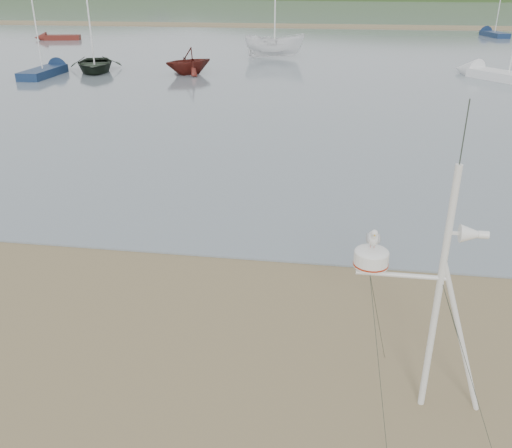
# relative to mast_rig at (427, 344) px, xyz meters

# --- Properties ---
(ground) EXTENTS (560.00, 560.00, 0.00)m
(ground) POSITION_rel_mast_rig_xyz_m (-5.00, 0.06, -1.08)
(ground) COLOR olive
(ground) RESTS_ON ground
(water) EXTENTS (560.00, 256.00, 0.04)m
(water) POSITION_rel_mast_rig_xyz_m (-5.00, 132.06, -1.06)
(water) COLOR slate
(water) RESTS_ON ground
(sandbar) EXTENTS (560.00, 7.00, 0.07)m
(sandbar) POSITION_rel_mast_rig_xyz_m (-5.00, 70.06, -1.00)
(sandbar) COLOR olive
(sandbar) RESTS_ON water
(hill_ridge) EXTENTS (620.00, 180.00, 80.00)m
(hill_ridge) POSITION_rel_mast_rig_xyz_m (13.51, 235.06, -20.77)
(hill_ridge) COLOR #1F3616
(hill_ridge) RESTS_ON ground
(mast_rig) EXTENTS (1.98, 2.11, 4.46)m
(mast_rig) POSITION_rel_mast_rig_xyz_m (0.00, 0.00, 0.00)
(mast_rig) COLOR white
(mast_rig) RESTS_ON ground
(boat_dark) EXTENTS (3.58, 2.15, 4.83)m
(boat_dark) POSITION_rel_mast_rig_xyz_m (-17.73, 28.89, 1.38)
(boat_dark) COLOR black
(boat_dark) RESTS_ON water
(boat_red) EXTENTS (3.15, 3.18, 3.22)m
(boat_red) POSITION_rel_mast_rig_xyz_m (-11.22, 28.79, 0.57)
(boat_red) COLOR #571A14
(boat_red) RESTS_ON water
(boat_white) EXTENTS (1.90, 1.86, 4.76)m
(boat_white) POSITION_rel_mast_rig_xyz_m (-6.68, 37.83, 1.34)
(boat_white) COLOR white
(boat_white) RESTS_ON water
(sailboat_white_near) EXTENTS (5.34, 6.22, 6.60)m
(sailboat_white_near) POSITION_rel_mast_rig_xyz_m (7.63, 30.51, -0.78)
(sailboat_white_near) COLOR white
(sailboat_white_near) RESTS_ON ground
(sailboat_blue_near) EXTENTS (1.51, 5.69, 5.67)m
(sailboat_blue_near) POSITION_rel_mast_rig_xyz_m (-20.20, 27.86, -0.77)
(sailboat_blue_near) COLOR #15284A
(sailboat_blue_near) RESTS_ON ground
(sailboat_blue_far) EXTENTS (2.62, 6.12, 5.95)m
(sailboat_blue_far) POSITION_rel_mast_rig_xyz_m (14.52, 59.99, -0.77)
(sailboat_blue_far) COLOR #15284A
(sailboat_blue_far) RESTS_ON ground
(dinghy_red_far) EXTENTS (4.70, 2.13, 1.11)m
(dinghy_red_far) POSITION_rel_mast_rig_xyz_m (-30.75, 48.08, -0.79)
(dinghy_red_far) COLOR #571A14
(dinghy_red_far) RESTS_ON ground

